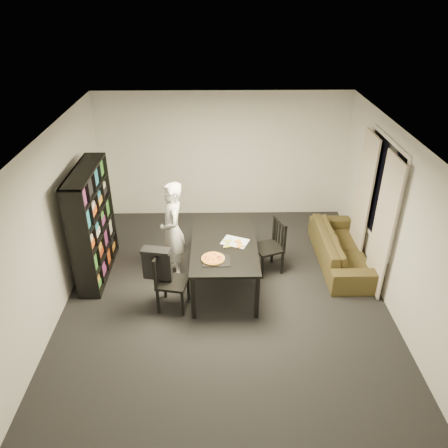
{
  "coord_description": "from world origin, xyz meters",
  "views": [
    {
      "loc": [
        -0.12,
        -5.61,
        4.44
      ],
      "look_at": [
        -0.01,
        0.39,
        1.05
      ],
      "focal_mm": 35.0,
      "sensor_mm": 36.0,
      "label": 1
    }
  ],
  "objects_px": {
    "person": "(173,230)",
    "pepperoni_pizza": "(213,259)",
    "dining_table": "(224,246)",
    "chair_right": "(273,242)",
    "bookshelf": "(92,224)",
    "sofa": "(342,248)",
    "chair_left": "(166,277)",
    "baking_tray": "(217,261)"
  },
  "relations": [
    {
      "from": "bookshelf",
      "to": "baking_tray",
      "type": "xyz_separation_m",
      "value": [
        2.02,
        -0.85,
        -0.17
      ]
    },
    {
      "from": "bookshelf",
      "to": "person",
      "type": "distance_m",
      "value": 1.31
    },
    {
      "from": "person",
      "to": "dining_table",
      "type": "bearing_deg",
      "value": 57.59
    },
    {
      "from": "chair_right",
      "to": "person",
      "type": "bearing_deg",
      "value": -108.11
    },
    {
      "from": "person",
      "to": "baking_tray",
      "type": "relative_size",
      "value": 4.19
    },
    {
      "from": "person",
      "to": "bookshelf",
      "type": "bearing_deg",
      "value": -105.38
    },
    {
      "from": "dining_table",
      "to": "person",
      "type": "distance_m",
      "value": 0.89
    },
    {
      "from": "person",
      "to": "pepperoni_pizza",
      "type": "height_order",
      "value": "person"
    },
    {
      "from": "chair_left",
      "to": "chair_right",
      "type": "distance_m",
      "value": 1.96
    },
    {
      "from": "chair_left",
      "to": "pepperoni_pizza",
      "type": "relative_size",
      "value": 2.7
    },
    {
      "from": "chair_right",
      "to": "pepperoni_pizza",
      "type": "distance_m",
      "value": 1.35
    },
    {
      "from": "chair_right",
      "to": "bookshelf",
      "type": "bearing_deg",
      "value": -109.87
    },
    {
      "from": "pepperoni_pizza",
      "to": "bookshelf",
      "type": "bearing_deg",
      "value": 157.32
    },
    {
      "from": "dining_table",
      "to": "chair_right",
      "type": "xyz_separation_m",
      "value": [
        0.84,
        0.36,
        -0.17
      ]
    },
    {
      "from": "dining_table",
      "to": "chair_left",
      "type": "bearing_deg",
      "value": -145.86
    },
    {
      "from": "dining_table",
      "to": "chair_right",
      "type": "relative_size",
      "value": 1.98
    },
    {
      "from": "chair_right",
      "to": "chair_left",
      "type": "bearing_deg",
      "value": -81.66
    },
    {
      "from": "dining_table",
      "to": "pepperoni_pizza",
      "type": "relative_size",
      "value": 5.34
    },
    {
      "from": "dining_table",
      "to": "chair_right",
      "type": "height_order",
      "value": "chair_right"
    },
    {
      "from": "chair_left",
      "to": "baking_tray",
      "type": "height_order",
      "value": "chair_left"
    },
    {
      "from": "bookshelf",
      "to": "person",
      "type": "height_order",
      "value": "bookshelf"
    },
    {
      "from": "chair_left",
      "to": "chair_right",
      "type": "bearing_deg",
      "value": -50.73
    },
    {
      "from": "bookshelf",
      "to": "sofa",
      "type": "height_order",
      "value": "bookshelf"
    },
    {
      "from": "bookshelf",
      "to": "pepperoni_pizza",
      "type": "distance_m",
      "value": 2.14
    },
    {
      "from": "dining_table",
      "to": "pepperoni_pizza",
      "type": "height_order",
      "value": "pepperoni_pizza"
    },
    {
      "from": "chair_right",
      "to": "sofa",
      "type": "height_order",
      "value": "chair_right"
    },
    {
      "from": "person",
      "to": "sofa",
      "type": "bearing_deg",
      "value": 81.25
    },
    {
      "from": "person",
      "to": "pepperoni_pizza",
      "type": "relative_size",
      "value": 4.79
    },
    {
      "from": "chair_left",
      "to": "pepperoni_pizza",
      "type": "distance_m",
      "value": 0.76
    },
    {
      "from": "person",
      "to": "pepperoni_pizza",
      "type": "bearing_deg",
      "value": 26.24
    },
    {
      "from": "bookshelf",
      "to": "person",
      "type": "xyz_separation_m",
      "value": [
        1.3,
        -0.03,
        -0.11
      ]
    },
    {
      "from": "dining_table",
      "to": "sofa",
      "type": "height_order",
      "value": "dining_table"
    },
    {
      "from": "dining_table",
      "to": "chair_left",
      "type": "relative_size",
      "value": 1.98
    },
    {
      "from": "dining_table",
      "to": "pepperoni_pizza",
      "type": "bearing_deg",
      "value": -108.7
    },
    {
      "from": "bookshelf",
      "to": "baking_tray",
      "type": "distance_m",
      "value": 2.2
    },
    {
      "from": "bookshelf",
      "to": "person",
      "type": "bearing_deg",
      "value": -1.46
    },
    {
      "from": "pepperoni_pizza",
      "to": "sofa",
      "type": "bearing_deg",
      "value": 25.06
    },
    {
      "from": "person",
      "to": "baking_tray",
      "type": "height_order",
      "value": "person"
    },
    {
      "from": "chair_left",
      "to": "chair_right",
      "type": "relative_size",
      "value": 1.0
    },
    {
      "from": "chair_left",
      "to": "baking_tray",
      "type": "xyz_separation_m",
      "value": [
        0.76,
        0.06,
        0.25
      ]
    },
    {
      "from": "chair_left",
      "to": "pepperoni_pizza",
      "type": "bearing_deg",
      "value": -72.89
    },
    {
      "from": "bookshelf",
      "to": "chair_left",
      "type": "bearing_deg",
      "value": -35.63
    }
  ]
}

